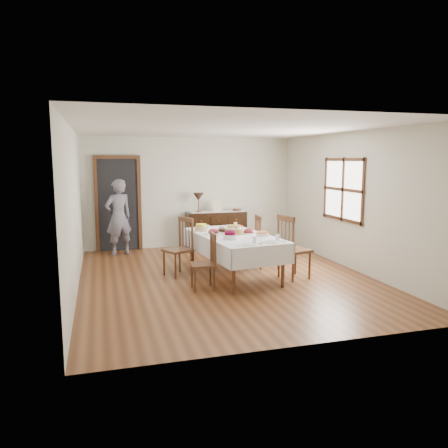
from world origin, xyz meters
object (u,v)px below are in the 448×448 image
object	(u,v)px
table_lamp	(198,197)
chair_right_near	(292,247)
chair_left_near	(206,261)
person	(118,215)
chair_left_far	(180,246)
chair_right_far	(265,241)
sideboard	(216,229)
dining_table	(234,240)

from	to	relation	value
table_lamp	chair_right_near	bearing A→B (deg)	-72.51
chair_left_near	person	xyz separation A→B (m)	(-1.22, 3.04, 0.42)
chair_left_far	chair_right_near	xyz separation A→B (m)	(1.84, -0.79, 0.04)
chair_right_far	sideboard	distance (m)	2.25
dining_table	chair_left_near	xyz separation A→B (m)	(-0.66, -0.61, -0.21)
chair_left_far	person	bearing A→B (deg)	179.34
chair_left_far	chair_right_far	xyz separation A→B (m)	(1.68, 0.10, -0.01)
chair_left_far	person	world-z (taller)	person
chair_left_far	chair_right_near	bearing A→B (deg)	40.61
chair_left_far	table_lamp	world-z (taller)	table_lamp
chair_left_near	chair_right_far	bearing A→B (deg)	129.92
dining_table	chair_right_far	xyz separation A→B (m)	(0.78, 0.48, -0.16)
dining_table	chair_right_far	distance (m)	0.92
dining_table	table_lamp	size ratio (longest dim) A/B	5.11
dining_table	sideboard	size ratio (longest dim) A/B	1.67
chair_right_far	person	bearing A→B (deg)	60.57
chair_left_near	person	world-z (taller)	person
chair_left_near	sideboard	xyz separation A→B (m)	(1.06, 3.30, -0.04)
chair_left_near	chair_right_far	distance (m)	1.81
sideboard	chair_left_far	bearing A→B (deg)	-119.26
chair_right_near	person	world-z (taller)	person
chair_right_far	person	size ratio (longest dim) A/B	0.57
dining_table	chair_right_far	world-z (taller)	chair_right_far
chair_left_near	sideboard	world-z (taller)	chair_left_near
dining_table	chair_left_far	size ratio (longest dim) A/B	2.25
dining_table	chair_right_near	size ratio (longest dim) A/B	2.09
chair_left_near	sideboard	distance (m)	3.47
chair_left_far	person	xyz separation A→B (m)	(-0.98, 2.05, 0.36)
chair_left_near	table_lamp	size ratio (longest dim) A/B	2.00
chair_right_near	person	bearing A→B (deg)	29.56
dining_table	table_lamp	xyz separation A→B (m)	(-0.04, 2.69, 0.53)
dining_table	chair_left_far	world-z (taller)	chair_left_far
chair_left_near	chair_left_far	size ratio (longest dim) A/B	0.88
chair_left_far	sideboard	xyz separation A→B (m)	(1.30, 2.31, -0.10)
chair_left_far	chair_right_near	distance (m)	2.01
sideboard	person	world-z (taller)	person
chair_right_near	person	xyz separation A→B (m)	(-2.82, 2.84, 0.32)
dining_table	person	xyz separation A→B (m)	(-1.88, 2.43, 0.22)
chair_right_far	sideboard	size ratio (longest dim) A/B	0.72
table_lamp	chair_left_far	bearing A→B (deg)	-110.64
dining_table	person	distance (m)	3.08
chair_left_near	chair_left_far	bearing A→B (deg)	-163.58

